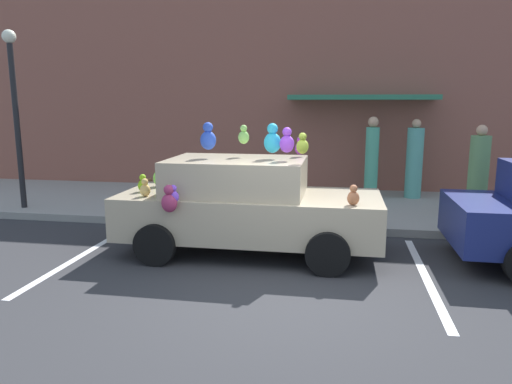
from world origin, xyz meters
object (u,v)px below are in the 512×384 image
pedestrian_walking_past (372,159)px  pedestrian_by_lamp (414,162)px  street_lamp_post (15,101)px  pedestrian_near_shopfront (478,175)px  plush_covered_car (246,205)px  teddy_bear_on_sidewalk (146,196)px

pedestrian_walking_past → pedestrian_by_lamp: pedestrian_walking_past is taller
street_lamp_post → pedestrian_by_lamp: (8.59, 2.65, -1.44)m
pedestrian_near_shopfront → pedestrian_by_lamp: bearing=117.1°
street_lamp_post → pedestrian_near_shopfront: bearing=4.6°
plush_covered_car → pedestrian_by_lamp: (3.24, 4.50, 0.22)m
teddy_bear_on_sidewalk → street_lamp_post: size_ratio=0.19×
pedestrian_by_lamp → teddy_bear_on_sidewalk: bearing=-156.2°
teddy_bear_on_sidewalk → pedestrian_walking_past: size_ratio=0.37×
plush_covered_car → pedestrian_near_shopfront: (4.20, 2.62, 0.20)m
street_lamp_post → pedestrian_walking_past: bearing=18.2°
plush_covered_car → pedestrian_by_lamp: plush_covered_car is taller
plush_covered_car → teddy_bear_on_sidewalk: 3.22m
pedestrian_near_shopfront → pedestrian_walking_past: pedestrian_walking_past is taller
teddy_bear_on_sidewalk → pedestrian_by_lamp: 6.34m
pedestrian_near_shopfront → pedestrian_walking_past: bearing=138.9°
street_lamp_post → pedestrian_walking_past: 8.10m
pedestrian_near_shopfront → pedestrian_by_lamp: pedestrian_by_lamp is taller
teddy_bear_on_sidewalk → pedestrian_near_shopfront: 6.79m
teddy_bear_on_sidewalk → pedestrian_by_lamp: (5.78, 2.55, 0.54)m
pedestrian_by_lamp → pedestrian_near_shopfront: bearing=-62.9°
plush_covered_car → pedestrian_walking_past: bearing=62.8°
pedestrian_near_shopfront → teddy_bear_on_sidewalk: bearing=-174.3°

